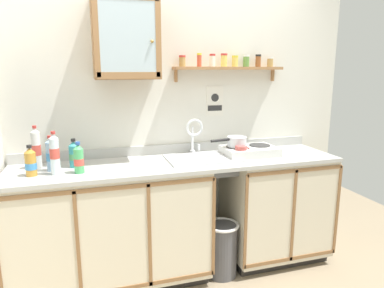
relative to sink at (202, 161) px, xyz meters
The scene contains 19 objects.
back_wall 0.49m from the sink, 124.28° to the left, with size 3.21×0.07×2.58m.
lower_cabinet_run 0.88m from the sink, behind, with size 1.48×0.59×0.93m.
lower_cabinet_run_right 0.82m from the sink, ahead, with size 0.87×0.59×0.93m.
countertop 0.19m from the sink, 169.26° to the right, with size 2.57×0.61×0.03m, color #B2B2AD.
backsplash 0.32m from the sink, 127.93° to the left, with size 2.57×0.02×0.08m, color #B2B2AD.
sink is the anchor object (origin of this frame).
hot_plate_stove 0.42m from the sink, ahead, with size 0.44×0.31×0.08m.
saucepan 0.34m from the sink, ahead, with size 0.33×0.17×0.08m.
bottle_opaque_white_0 1.25m from the sink, behind, with size 0.06×0.06×0.32m.
bottle_water_blue_1 1.15m from the sink, behind, with size 0.07×0.07×0.25m.
bottle_water_clear_2 1.12m from the sink, behind, with size 0.07×0.07×0.30m.
bottle_detergent_teal_3 0.99m from the sink, behind, with size 0.07×0.07×0.21m.
bottle_juice_amber_4 1.27m from the sink, behind, with size 0.08×0.08×0.21m.
bottle_soda_green_5 0.97m from the sink, behind, with size 0.07×0.07×0.22m.
mug 0.33m from the sink, 16.24° to the right, with size 0.13×0.09×0.10m.
wall_cabinet 1.12m from the sink, behind, with size 0.48×0.34×0.59m.
spice_shelf 0.84m from the sink, 31.66° to the left, with size 0.96×0.14×0.23m.
warning_sign 0.56m from the sink, 51.55° to the left, with size 0.15×0.01×0.26m.
trash_bin 0.73m from the sink, 57.55° to the right, with size 0.27×0.27×0.46m.
Camera 1 is at (-0.69, -2.24, 1.67)m, focal length 32.61 mm.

